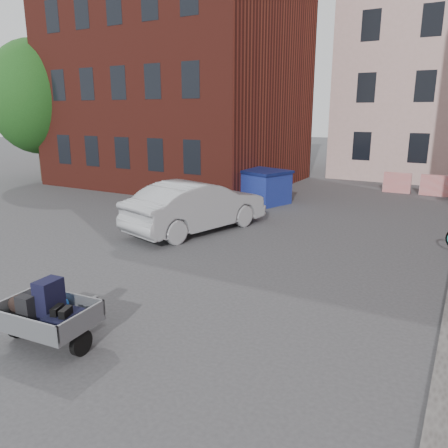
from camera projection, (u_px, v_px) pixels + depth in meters
The scene contains 8 objects.
ground at pixel (182, 283), 10.32m from camera, with size 120.00×120.00×0.00m, color #38383A.
building_brick at pixel (180, 53), 23.81m from camera, with size 12.00×10.00×14.00m, color #591E16.
far_building at pixel (136, 110), 37.39m from camera, with size 6.00×6.00×8.00m, color maroon.
tree at pixel (36, 88), 24.24m from camera, with size 5.28×5.28×8.30m.
barriers at pixel (435, 185), 20.81m from camera, with size 4.70×0.18×1.00m.
trailer at pixel (46, 313), 7.41m from camera, with size 1.69×1.86×1.20m.
dumpster at pixel (251, 185), 19.64m from camera, with size 3.87×2.81×1.46m.
silver_car at pixel (197, 206), 14.65m from camera, with size 1.79×5.14×1.69m, color #A3A6AB.
Camera 1 is at (5.62, -7.89, 3.93)m, focal length 35.00 mm.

